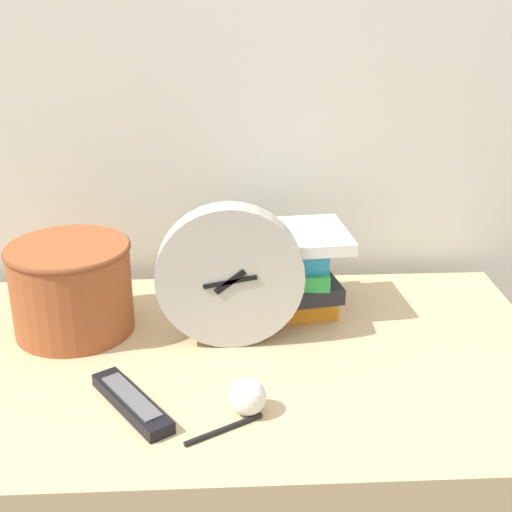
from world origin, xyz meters
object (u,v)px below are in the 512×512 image
at_px(desk_clock, 230,277).
at_px(tv_remote, 132,402).
at_px(basket, 71,286).
at_px(pen, 224,429).
at_px(book_stack, 277,271).
at_px(crumpled_paper_ball, 247,397).

height_order(desk_clock, tv_remote, desk_clock).
relative_size(basket, pen, 1.93).
bearing_deg(book_stack, pen, -105.61).
bearing_deg(desk_clock, basket, 167.70).
bearing_deg(desk_clock, tv_remote, -128.28).
distance_m(tv_remote, crumpled_paper_ball, 0.18).
height_order(tv_remote, crumpled_paper_ball, crumpled_paper_ball).
xyz_separation_m(crumpled_paper_ball, pen, (-0.04, -0.04, -0.03)).
relative_size(desk_clock, tv_remote, 1.42).
bearing_deg(crumpled_paper_ball, desk_clock, 95.44).
bearing_deg(tv_remote, book_stack, 52.04).
bearing_deg(crumpled_paper_ball, tv_remote, 173.23).
bearing_deg(desk_clock, crumpled_paper_ball, -84.56).
relative_size(desk_clock, crumpled_paper_ball, 4.47).
height_order(book_stack, tv_remote, book_stack).
bearing_deg(pen, crumpled_paper_ball, 51.28).
xyz_separation_m(book_stack, crumpled_paper_ball, (-0.07, -0.34, -0.06)).
xyz_separation_m(book_stack, tv_remote, (-0.25, -0.32, -0.07)).
bearing_deg(crumpled_paper_ball, pen, -128.72).
relative_size(desk_clock, basket, 1.15).
bearing_deg(book_stack, crumpled_paper_ball, -101.88).
bearing_deg(desk_clock, book_stack, 52.57).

